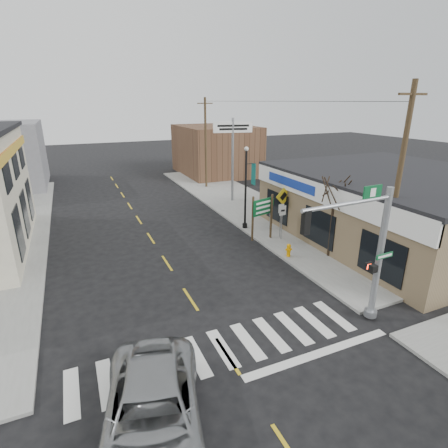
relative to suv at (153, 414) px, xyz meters
name	(u,v)px	position (x,y,z in m)	size (l,w,h in m)	color
ground	(227,355)	(3.03, 2.04, -0.77)	(140.00, 140.00, 0.00)	black
sidewalk_right	(265,215)	(12.03, 15.04, -0.70)	(6.00, 38.00, 0.13)	gray
center_line	(167,263)	(3.03, 10.04, -0.76)	(0.12, 56.00, 0.01)	gold
crosswalk	(223,348)	(3.03, 2.44, -0.76)	(11.00, 2.20, 0.01)	silver
thrift_store	(397,207)	(17.53, 8.04, 1.23)	(12.00, 14.00, 4.00)	brown
bldg_distant_right	(216,150)	(15.03, 32.04, 2.03)	(8.00, 10.00, 5.60)	brown
suv	(153,414)	(0.00, 0.00, 0.00)	(2.55, 5.52, 1.53)	#919496
traffic_signal_pole	(369,244)	(8.57, 1.70, 2.64)	(4.34, 0.36, 5.49)	#91949A
guide_sign	(263,211)	(9.33, 10.74, 1.19)	(1.62, 0.14, 2.83)	#473621
fire_hydrant	(289,250)	(9.42, 7.89, -0.23)	(0.24, 0.24, 0.75)	#E79300
ped_crossing_sign	(283,202)	(11.23, 11.44, 1.40)	(1.17, 0.08, 3.00)	gray
lamp_post	(247,182)	(9.39, 13.08, 2.54)	(0.71, 0.56, 5.48)	black
dance_center_sign	(233,139)	(11.50, 19.77, 4.57)	(3.26, 0.20, 6.93)	gray
bare_tree	(337,183)	(11.57, 7.07, 3.54)	(2.65, 2.65, 5.30)	black
shrub_front	(365,252)	(12.95, 5.80, -0.14)	(1.32, 1.32, 0.99)	#1A3B18
shrub_back	(324,223)	(13.99, 10.57, -0.17)	(1.24, 1.24, 0.93)	black
utility_pole_near	(398,185)	(12.25, 3.92, 4.02)	(1.58, 0.24, 9.08)	#4D3F24
utility_pole_far	(206,142)	(11.28, 25.51, 3.75)	(1.49, 0.22, 8.56)	#442B1E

